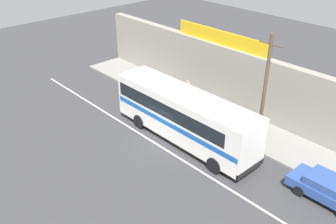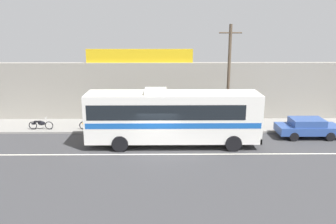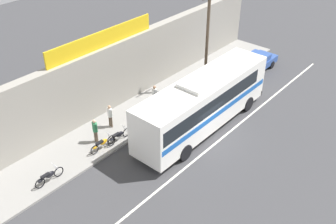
% 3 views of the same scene
% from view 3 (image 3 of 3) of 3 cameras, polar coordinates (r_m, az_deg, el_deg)
% --- Properties ---
extents(ground_plane, '(70.00, 70.00, 0.00)m').
position_cam_3_polar(ground_plane, '(25.12, 5.38, -3.97)').
color(ground_plane, '#3A3A3D').
extents(sidewalk_slab, '(30.00, 3.60, 0.14)m').
position_cam_3_polar(sidewalk_slab, '(27.79, -3.27, 0.39)').
color(sidewalk_slab, gray).
rests_on(sidewalk_slab, ground_plane).
extents(storefront_facade, '(30.00, 0.70, 4.80)m').
position_cam_3_polar(storefront_facade, '(27.97, -6.64, 5.97)').
color(storefront_facade, gray).
rests_on(storefront_facade, ground_plane).
extents(storefront_billboard, '(8.68, 0.12, 1.10)m').
position_cam_3_polar(storefront_billboard, '(25.80, -9.65, 10.51)').
color(storefront_billboard, gold).
rests_on(storefront_billboard, storefront_facade).
extents(road_center_stripe, '(30.00, 0.14, 0.01)m').
position_cam_3_polar(road_center_stripe, '(24.78, 6.88, -4.69)').
color(road_center_stripe, silver).
rests_on(road_center_stripe, ground_plane).
extents(intercity_bus, '(11.22, 2.66, 3.78)m').
position_cam_3_polar(intercity_bus, '(25.00, 5.16, 1.58)').
color(intercity_bus, white).
rests_on(intercity_bus, ground_plane).
extents(parked_car, '(4.33, 1.88, 1.37)m').
position_cam_3_polar(parked_car, '(33.67, 12.82, 7.14)').
color(parked_car, '#2D4C93').
rests_on(parked_car, ground_plane).
extents(utility_pole, '(1.60, 0.22, 7.72)m').
position_cam_3_polar(utility_pole, '(28.53, 5.77, 10.44)').
color(utility_pole, brown).
rests_on(utility_pole, sidewalk_slab).
extents(motorcycle_red, '(1.83, 0.56, 0.94)m').
position_cam_3_polar(motorcycle_red, '(22.49, -17.12, -9.01)').
color(motorcycle_red, black).
rests_on(motorcycle_red, sidewalk_slab).
extents(motorcycle_orange, '(1.88, 0.56, 0.94)m').
position_cam_3_polar(motorcycle_orange, '(24.55, -7.29, -3.48)').
color(motorcycle_orange, black).
rests_on(motorcycle_orange, sidewalk_slab).
extents(motorcycle_black, '(1.94, 0.56, 0.94)m').
position_cam_3_polar(motorcycle_black, '(24.07, -9.62, -4.58)').
color(motorcycle_black, black).
rests_on(motorcycle_black, sidewalk_slab).
extents(pedestrian_by_curb, '(0.30, 0.48, 1.66)m').
position_cam_3_polar(pedestrian_by_curb, '(25.63, -8.52, -0.37)').
color(pedestrian_by_curb, brown).
rests_on(pedestrian_by_curb, sidewalk_slab).
extents(pedestrian_far_right, '(0.30, 0.48, 1.68)m').
position_cam_3_polar(pedestrian_far_right, '(24.40, -10.67, -2.49)').
color(pedestrian_far_right, brown).
rests_on(pedestrian_far_right, sidewalk_slab).
extents(pedestrian_near_shop, '(0.30, 0.48, 1.71)m').
position_cam_3_polar(pedestrian_near_shop, '(27.43, -2.00, 2.58)').
color(pedestrian_near_shop, brown).
rests_on(pedestrian_near_shop, sidewalk_slab).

